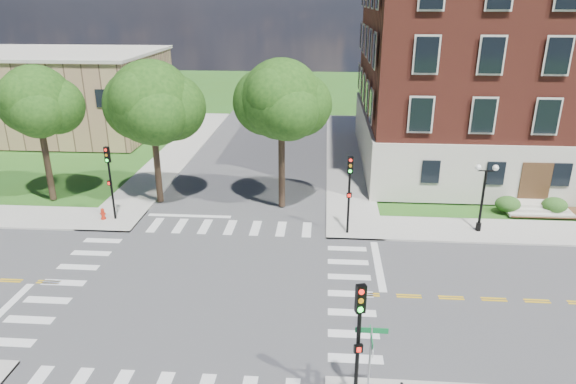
# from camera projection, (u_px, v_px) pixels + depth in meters

# --- Properties ---
(ground) EXTENTS (160.00, 160.00, 0.00)m
(ground) POSITION_uv_depth(u_px,v_px,m) (204.00, 288.00, 25.38)
(ground) COLOR #2D5B19
(ground) RESTS_ON ground
(road_ew) EXTENTS (90.00, 12.00, 0.01)m
(road_ew) POSITION_uv_depth(u_px,v_px,m) (204.00, 288.00, 25.38)
(road_ew) COLOR #3D3D3F
(road_ew) RESTS_ON ground
(road_ns) EXTENTS (12.00, 90.00, 0.01)m
(road_ns) POSITION_uv_depth(u_px,v_px,m) (204.00, 288.00, 25.38)
(road_ns) COLOR #3D3D3F
(road_ns) RESTS_ON ground
(sidewalk_ne) EXTENTS (34.00, 34.00, 0.12)m
(sidewalk_ne) POSITION_uv_depth(u_px,v_px,m) (451.00, 188.00, 38.66)
(sidewalk_ne) COLOR #9E9B93
(sidewalk_ne) RESTS_ON ground
(sidewalk_nw) EXTENTS (34.00, 34.00, 0.12)m
(sidewalk_nw) POSITION_uv_depth(u_px,v_px,m) (57.00, 178.00, 40.74)
(sidewalk_nw) COLOR #9E9B93
(sidewalk_nw) RESTS_ON ground
(crosswalk_east) EXTENTS (2.20, 10.20, 0.02)m
(crosswalk_east) POSITION_uv_depth(u_px,v_px,m) (351.00, 294.00, 24.89)
(crosswalk_east) COLOR silver
(crosswalk_east) RESTS_ON ground
(stop_bar_east) EXTENTS (0.40, 5.50, 0.00)m
(stop_bar_east) POSITION_uv_depth(u_px,v_px,m) (378.00, 265.00, 27.58)
(stop_bar_east) COLOR silver
(stop_bar_east) RESTS_ON ground
(main_building) EXTENTS (30.60, 22.40, 16.50)m
(main_building) POSITION_uv_depth(u_px,v_px,m) (553.00, 66.00, 41.31)
(main_building) COLOR beige
(main_building) RESTS_ON ground
(secondary_building) EXTENTS (20.40, 15.40, 8.30)m
(secondary_building) POSITION_uv_depth(u_px,v_px,m) (58.00, 92.00, 53.33)
(secondary_building) COLOR #976F53
(secondary_building) RESTS_ON ground
(tree_b) EXTENTS (4.73, 4.73, 9.34)m
(tree_b) POSITION_uv_depth(u_px,v_px,m) (37.00, 101.00, 33.87)
(tree_b) COLOR #302318
(tree_b) RESTS_ON ground
(tree_c) EXTENTS (5.57, 5.57, 9.73)m
(tree_c) POSITION_uv_depth(u_px,v_px,m) (151.00, 103.00, 33.54)
(tree_c) COLOR #302318
(tree_c) RESTS_ON ground
(tree_d) EXTENTS (5.19, 5.19, 9.91)m
(tree_d) POSITION_uv_depth(u_px,v_px,m) (281.00, 100.00, 32.59)
(tree_d) COLOR #302318
(tree_d) RESTS_ON ground
(traffic_signal_se) EXTENTS (0.37, 0.44, 4.80)m
(traffic_signal_se) POSITION_uv_depth(u_px,v_px,m) (359.00, 331.00, 16.90)
(traffic_signal_se) COLOR black
(traffic_signal_se) RESTS_ON ground
(traffic_signal_ne) EXTENTS (0.35, 0.40, 4.80)m
(traffic_signal_ne) POSITION_uv_depth(u_px,v_px,m) (349.00, 185.00, 30.06)
(traffic_signal_ne) COLOR black
(traffic_signal_ne) RESTS_ON ground
(traffic_signal_nw) EXTENTS (0.38, 0.46, 4.80)m
(traffic_signal_nw) POSITION_uv_depth(u_px,v_px,m) (110.00, 174.00, 32.02)
(traffic_signal_nw) COLOR black
(traffic_signal_nw) RESTS_ON ground
(twin_lamp_west) EXTENTS (1.36, 0.36, 4.23)m
(twin_lamp_west) POSITION_uv_depth(u_px,v_px,m) (483.00, 194.00, 30.58)
(twin_lamp_west) COLOR black
(twin_lamp_west) RESTS_ON ground
(street_sign_pole) EXTENTS (1.10, 1.10, 3.10)m
(street_sign_pole) POSITION_uv_depth(u_px,v_px,m) (371.00, 351.00, 17.33)
(street_sign_pole) COLOR gray
(street_sign_pole) RESTS_ON ground
(fire_hydrant) EXTENTS (0.35, 0.35, 0.75)m
(fire_hydrant) POSITION_uv_depth(u_px,v_px,m) (103.00, 214.00, 32.92)
(fire_hydrant) COLOR #AD1F0D
(fire_hydrant) RESTS_ON ground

